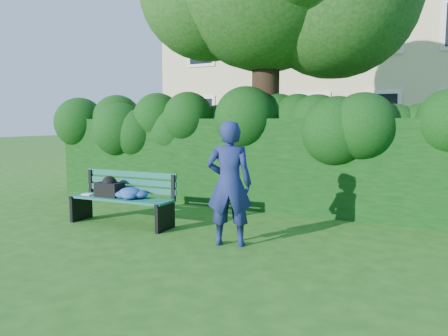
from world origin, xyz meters
The scene contains 5 objects.
ground centered at (0.00, 0.00, 0.00)m, with size 80.00×80.00×0.00m, color #215617.
apartment_building centered at (0.00, 13.99, 6.00)m, with size 16.00×8.08×12.00m.
hedge centered at (0.00, 2.20, 0.90)m, with size 10.00×1.00×1.80m.
park_bench centered at (-1.46, -0.34, 0.50)m, with size 1.89×0.63×0.89m.
man_reading centered at (0.71, -0.60, 0.88)m, with size 0.64×0.42×1.76m, color navy.
Camera 1 is at (3.46, -5.99, 1.76)m, focal length 35.00 mm.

